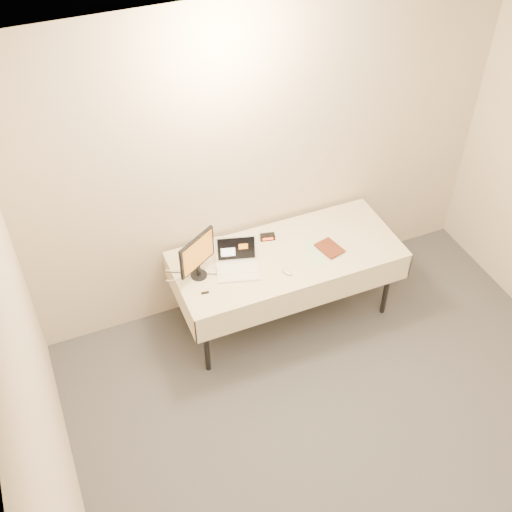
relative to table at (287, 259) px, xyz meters
name	(u,v)px	position (x,y,z in m)	size (l,w,h in m)	color
back_wall	(266,161)	(0.00, 0.45, 0.67)	(4.00, 0.10, 2.70)	beige
table	(287,259)	(0.00, 0.00, 0.00)	(1.86, 0.81, 0.74)	black
laptop	(237,262)	(-0.43, 0.01, 0.12)	(0.40, 0.37, 0.23)	white
monitor	(197,254)	(-0.74, 0.03, 0.29)	(0.33, 0.22, 0.38)	black
book	(323,243)	(0.26, -0.10, 0.17)	(0.16, 0.02, 0.21)	maroon
alarm_clock	(267,237)	(-0.08, 0.23, 0.09)	(0.13, 0.08, 0.05)	black
clicker	(287,272)	(-0.10, -0.20, 0.07)	(0.05, 0.10, 0.02)	silver
paper_form	(314,253)	(0.20, -0.08, 0.06)	(0.12, 0.31, 0.00)	#B0DCAF
usb_dongle	(205,293)	(-0.76, -0.17, 0.07)	(0.06, 0.02, 0.01)	black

